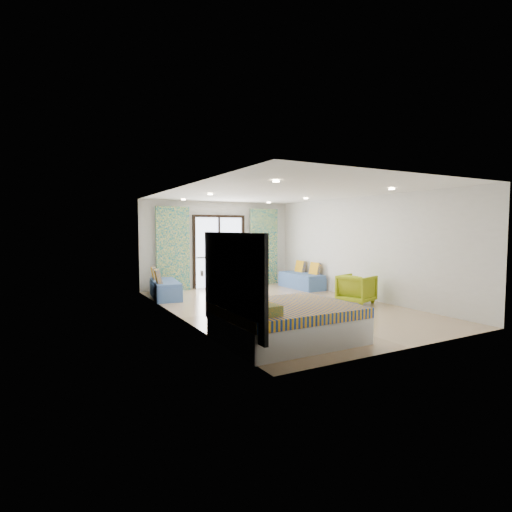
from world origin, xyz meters
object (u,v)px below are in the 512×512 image
daybed_left (165,288)px  daybed_right (302,280)px  bed (286,322)px  armchair (357,287)px  coffee_table (240,282)px

daybed_left → daybed_right: bearing=3.5°
bed → armchair: size_ratio=2.76×
bed → coffee_table: 4.56m
daybed_right → coffee_table: bearing=-172.9°
bed → armchair: armchair is taller
bed → coffee_table: bed is taller
daybed_left → armchair: bearing=-29.3°
armchair → daybed_right: bearing=-23.7°
bed → armchair: bearing=30.0°
daybed_right → armchair: bearing=-94.9°
daybed_left → daybed_right: size_ratio=1.03×
daybed_left → coffee_table: (1.96, -0.59, 0.11)m
armchair → daybed_left: bearing=34.3°
coffee_table → daybed_right: bearing=6.7°
daybed_right → coffee_table: 2.29m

